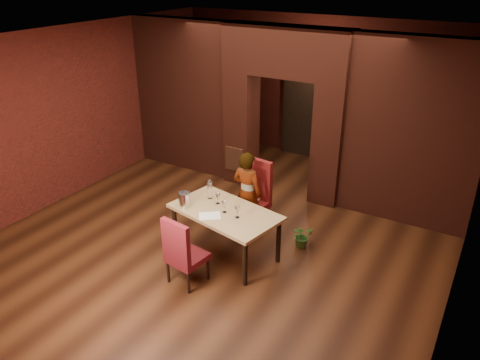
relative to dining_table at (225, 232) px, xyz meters
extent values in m
plane|color=#412110|center=(-0.26, 0.57, -0.39)|extent=(8.00, 8.00, 0.00)
cube|color=silver|center=(-0.26, 0.57, 2.81)|extent=(7.00, 8.00, 0.04)
cube|color=maroon|center=(-0.26, 4.57, 1.21)|extent=(7.00, 0.04, 3.20)
cube|color=maroon|center=(-3.76, 0.57, 1.21)|extent=(0.04, 8.00, 3.20)
cube|color=maroon|center=(3.24, 0.57, 1.21)|extent=(0.04, 8.00, 3.20)
cube|color=maroon|center=(-1.21, 2.57, 0.76)|extent=(0.55, 0.55, 2.30)
cube|color=maroon|center=(0.69, 2.57, 0.76)|extent=(0.55, 0.55, 2.30)
cube|color=maroon|center=(-0.26, 2.57, 2.36)|extent=(2.45, 0.55, 0.90)
cube|color=maroon|center=(-2.62, 2.57, 1.21)|extent=(2.28, 0.35, 3.20)
cube|color=maroon|center=(2.10, 2.57, 1.21)|extent=(2.28, 0.35, 3.20)
cube|color=brown|center=(-1.21, 2.28, 0.16)|extent=(0.40, 0.03, 0.50)
cube|color=black|center=(-0.66, 4.51, 0.66)|extent=(0.90, 0.08, 2.10)
cube|color=black|center=(-0.66, 4.47, 0.66)|extent=(1.02, 0.04, 2.22)
cube|color=tan|center=(0.00, 0.00, 0.00)|extent=(1.82, 1.25, 0.78)
cube|color=maroon|center=(-0.05, 0.85, 0.23)|extent=(0.62, 0.62, 1.23)
cube|color=maroon|center=(-0.10, -0.86, 0.14)|extent=(0.55, 0.55, 1.06)
imported|color=silver|center=(-0.05, 0.76, 0.34)|extent=(0.55, 0.38, 1.46)
cube|color=white|center=(-0.11, -0.25, 0.39)|extent=(0.40, 0.38, 0.00)
cylinder|color=silver|center=(-0.61, -0.19, 0.51)|extent=(0.19, 0.19, 0.23)
cylinder|color=white|center=(-0.42, 0.22, 0.55)|extent=(0.08, 0.08, 0.33)
imported|color=#305F1F|center=(0.96, 0.82, -0.20)|extent=(0.44, 0.45, 0.38)
camera|label=1|loc=(3.36, -5.27, 3.86)|focal=35.00mm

